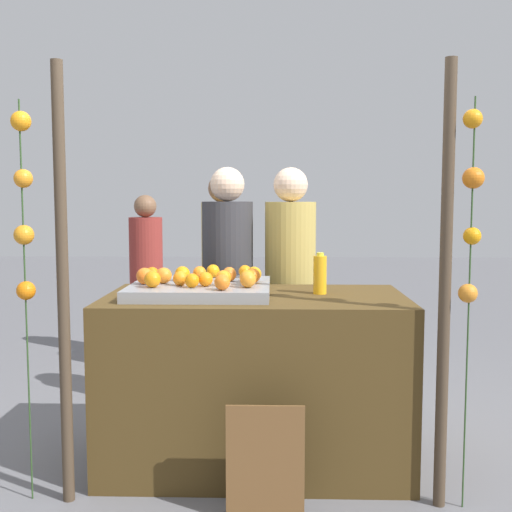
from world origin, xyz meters
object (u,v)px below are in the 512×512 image
at_px(stall_counter, 255,379).
at_px(orange_0, 254,274).
at_px(orange_1, 164,276).
at_px(vendor_right, 290,302).
at_px(juice_bottle, 320,274).
at_px(vendor_left, 228,302).
at_px(chalkboard_sign, 265,464).

height_order(stall_counter, orange_0, orange_0).
distance_m(orange_1, vendor_right, 1.05).
relative_size(juice_bottle, vendor_left, 0.14).
bearing_deg(orange_1, vendor_left, 67.57).
bearing_deg(orange_0, stall_counter, -85.03).
xyz_separation_m(orange_1, vendor_right, (0.71, 0.72, -0.27)).
height_order(juice_bottle, vendor_left, vendor_left).
bearing_deg(orange_1, juice_bottle, 3.11).
distance_m(stall_counter, juice_bottle, 0.68).
height_order(stall_counter, orange_1, orange_1).
bearing_deg(vendor_right, stall_counter, -105.90).
xyz_separation_m(orange_1, juice_bottle, (0.86, 0.05, 0.00)).
relative_size(stall_counter, orange_1, 18.37).
bearing_deg(chalkboard_sign, orange_0, 95.65).
height_order(chalkboard_sign, vendor_right, vendor_right).
bearing_deg(stall_counter, chalkboard_sign, -84.23).
relative_size(stall_counter, juice_bottle, 7.13).
xyz_separation_m(orange_0, chalkboard_sign, (0.07, -0.74, -0.78)).
xyz_separation_m(stall_counter, vendor_left, (-0.20, 0.73, 0.31)).
bearing_deg(vendor_left, vendor_right, 0.57).
bearing_deg(orange_0, vendor_right, 70.40).
relative_size(orange_1, vendor_left, 0.05).
height_order(stall_counter, chalkboard_sign, stall_counter).
relative_size(orange_0, juice_bottle, 0.36).
bearing_deg(stall_counter, vendor_right, 74.10).
xyz_separation_m(juice_bottle, vendor_right, (-0.15, 0.68, -0.27)).
distance_m(stall_counter, orange_1, 0.76).
bearing_deg(vendor_right, chalkboard_sign, -96.13).
bearing_deg(vendor_right, orange_1, -134.45).
xyz_separation_m(orange_1, vendor_left, (0.30, 0.72, -0.27)).
relative_size(juice_bottle, chalkboard_sign, 0.41).
relative_size(orange_0, chalkboard_sign, 0.15).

